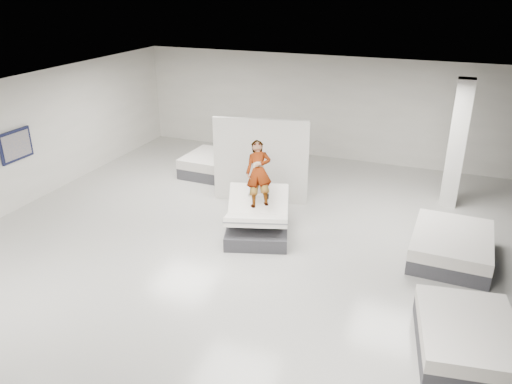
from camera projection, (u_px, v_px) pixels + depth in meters
room at (231, 187)px, 9.63m from camera, size 14.00×14.04×3.20m
hero_bed at (258, 220)px, 11.12m from camera, size 1.81×2.10×1.10m
person at (259, 183)px, 11.10m from camera, size 0.99×1.53×1.37m
remote at (268, 197)px, 10.84m from camera, size 0.09×0.15×0.08m
divider_panel at (261, 161)px, 12.54m from camera, size 2.37×0.60×2.18m
flat_bed_right_far at (451, 246)px, 10.19m from camera, size 1.58×2.07×0.56m
flat_bed_right_near at (467, 338)px, 7.61m from camera, size 1.70×2.09×0.52m
flat_bed_left_far at (222, 166)px, 14.51m from camera, size 2.18×1.67×0.58m
column at (457, 145)px, 12.13m from camera, size 0.40×0.40×3.20m
wall_poster at (16, 145)px, 12.06m from camera, size 0.06×0.95×0.75m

